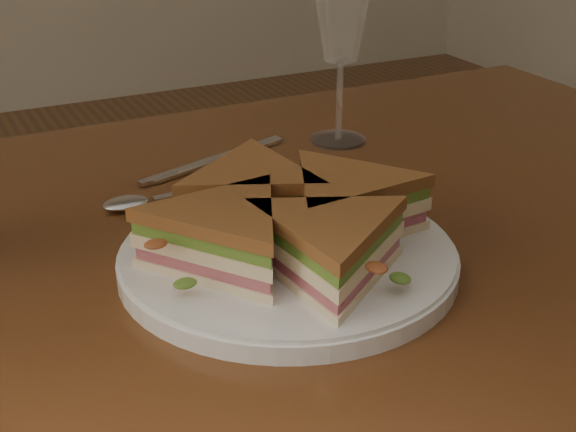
{
  "coord_description": "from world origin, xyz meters",
  "views": [
    {
      "loc": [
        -0.33,
        -0.63,
        1.09
      ],
      "look_at": [
        -0.05,
        -0.07,
        0.8
      ],
      "focal_mm": 50.0,
      "sensor_mm": 36.0,
      "label": 1
    }
  ],
  "objects_px": {
    "sandwich_wedges": "(288,221)",
    "knife": "(210,162)",
    "wine_glass": "(342,19)",
    "table": "(301,312)",
    "plate": "(288,259)",
    "spoon": "(147,200)"
  },
  "relations": [
    {
      "from": "plate",
      "to": "wine_glass",
      "type": "height_order",
      "value": "wine_glass"
    },
    {
      "from": "plate",
      "to": "knife",
      "type": "bearing_deg",
      "value": 83.22
    },
    {
      "from": "knife",
      "to": "wine_glass",
      "type": "bearing_deg",
      "value": -18.03
    },
    {
      "from": "sandwich_wedges",
      "to": "spoon",
      "type": "bearing_deg",
      "value": 110.32
    },
    {
      "from": "spoon",
      "to": "sandwich_wedges",
      "type": "bearing_deg",
      "value": -72.58
    },
    {
      "from": "wine_glass",
      "to": "table",
      "type": "bearing_deg",
      "value": -128.28
    },
    {
      "from": "sandwich_wedges",
      "to": "knife",
      "type": "relative_size",
      "value": 1.41
    },
    {
      "from": "table",
      "to": "sandwich_wedges",
      "type": "bearing_deg",
      "value": -125.7
    },
    {
      "from": "sandwich_wedges",
      "to": "knife",
      "type": "distance_m",
      "value": 0.27
    },
    {
      "from": "sandwich_wedges",
      "to": "wine_glass",
      "type": "xyz_separation_m",
      "value": [
        0.21,
        0.27,
        0.11
      ]
    },
    {
      "from": "table",
      "to": "wine_glass",
      "type": "distance_m",
      "value": 0.36
    },
    {
      "from": "sandwich_wedges",
      "to": "plate",
      "type": "bearing_deg",
      "value": 0.0
    },
    {
      "from": "sandwich_wedges",
      "to": "spoon",
      "type": "height_order",
      "value": "sandwich_wedges"
    },
    {
      "from": "table",
      "to": "knife",
      "type": "distance_m",
      "value": 0.22
    },
    {
      "from": "knife",
      "to": "spoon",
      "type": "bearing_deg",
      "value": -161.19
    },
    {
      "from": "table",
      "to": "knife",
      "type": "relative_size",
      "value": 5.76
    },
    {
      "from": "spoon",
      "to": "wine_glass",
      "type": "xyz_separation_m",
      "value": [
        0.28,
        0.08,
        0.15
      ]
    },
    {
      "from": "sandwich_wedges",
      "to": "knife",
      "type": "height_order",
      "value": "sandwich_wedges"
    },
    {
      "from": "plate",
      "to": "wine_glass",
      "type": "distance_m",
      "value": 0.37
    },
    {
      "from": "plate",
      "to": "spoon",
      "type": "bearing_deg",
      "value": 110.32
    },
    {
      "from": "spoon",
      "to": "knife",
      "type": "relative_size",
      "value": 0.88
    },
    {
      "from": "plate",
      "to": "sandwich_wedges",
      "type": "relative_size",
      "value": 1.02
    }
  ]
}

